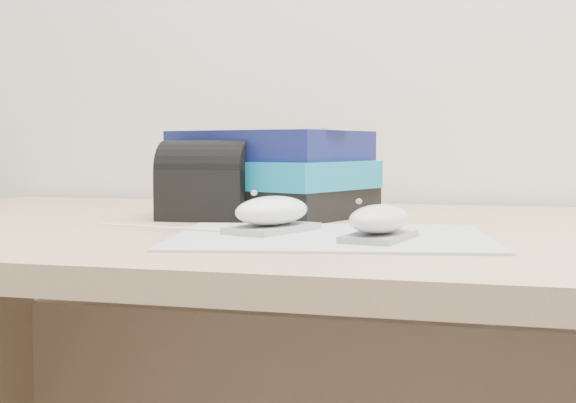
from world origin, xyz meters
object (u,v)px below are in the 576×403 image
(mouse_front, at_px, (379,222))
(book_stack, at_px, (273,174))
(mouse_rear, at_px, (272,214))
(pouch, at_px, (206,182))
(desk, at_px, (398,394))

(mouse_front, distance_m, book_stack, 0.35)
(mouse_rear, relative_size, pouch, 1.03)
(mouse_rear, distance_m, mouse_front, 0.14)
(desk, height_order, mouse_rear, mouse_rear)
(mouse_rear, distance_m, pouch, 0.20)
(book_stack, relative_size, pouch, 2.47)
(book_stack, bearing_deg, pouch, -127.59)
(pouch, bearing_deg, mouse_rear, -46.66)
(desk, bearing_deg, mouse_front, -87.80)
(mouse_front, distance_m, pouch, 0.33)
(desk, xyz_separation_m, book_stack, (-0.19, 0.05, 0.30))
(desk, distance_m, mouse_front, 0.34)
(desk, relative_size, mouse_front, 14.34)
(book_stack, xyz_separation_m, pouch, (-0.07, -0.09, -0.01))
(desk, distance_m, pouch, 0.39)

